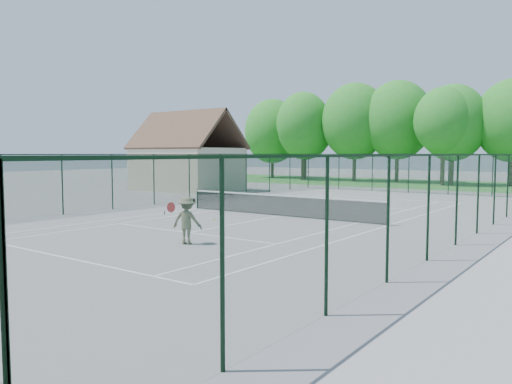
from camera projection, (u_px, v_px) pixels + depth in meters
ground at (280, 216)px, 24.34m from camera, size 140.00×140.00×0.00m
grass_far at (451, 185)px, 48.42m from camera, size 80.00×16.00×0.01m
court_lines at (280, 216)px, 24.34m from camera, size 11.05×23.85×0.01m
tennis_net at (280, 204)px, 24.29m from camera, size 11.08×0.08×1.10m
fence_enclosure at (280, 184)px, 24.22m from camera, size 18.05×36.05×3.02m
utility_building at (187, 153)px, 41.58m from camera, size 8.60×6.27×6.63m
tree_line_far at (453, 123)px, 47.96m from camera, size 39.40×6.40×9.70m
sports_bag_a at (188, 201)px, 30.19m from camera, size 0.45×0.28×0.35m
sports_bag_b at (192, 201)px, 30.51m from camera, size 0.42×0.32×0.29m
tennis_player at (187, 220)px, 16.74m from camera, size 1.73×0.96×1.60m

